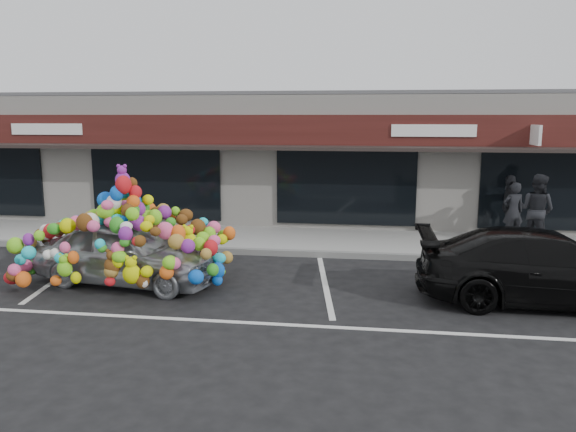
# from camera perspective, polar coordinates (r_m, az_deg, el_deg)

# --- Properties ---
(ground) EXTENTS (90.00, 90.00, 0.00)m
(ground) POSITION_cam_1_polar(r_m,az_deg,el_deg) (12.55, -9.23, -6.55)
(ground) COLOR black
(ground) RESTS_ON ground
(shop_building) EXTENTS (24.00, 7.20, 4.31)m
(shop_building) POSITION_cam_1_polar(r_m,az_deg,el_deg) (20.28, -2.28, 6.18)
(shop_building) COLOR white
(shop_building) RESTS_ON ground
(sidewalk) EXTENTS (26.00, 3.00, 0.15)m
(sidewalk) POSITION_cam_1_polar(r_m,az_deg,el_deg) (16.27, -5.05, -2.30)
(sidewalk) COLOR #969690
(sidewalk) RESTS_ON ground
(kerb) EXTENTS (26.00, 0.18, 0.16)m
(kerb) POSITION_cam_1_polar(r_m,az_deg,el_deg) (14.85, -6.37, -3.54)
(kerb) COLOR slate
(kerb) RESTS_ON ground
(parking_stripe_left) EXTENTS (0.73, 4.37, 0.01)m
(parking_stripe_left) POSITION_cam_1_polar(r_m,az_deg,el_deg) (13.99, -21.64, -5.38)
(parking_stripe_left) COLOR silver
(parking_stripe_left) RESTS_ON ground
(parking_stripe_mid) EXTENTS (0.73, 4.37, 0.01)m
(parking_stripe_mid) POSITION_cam_1_polar(r_m,az_deg,el_deg) (12.23, 3.78, -6.87)
(parking_stripe_mid) COLOR silver
(parking_stripe_mid) RESTS_ON ground
(lane_line) EXTENTS (14.00, 0.12, 0.01)m
(lane_line) POSITION_cam_1_polar(r_m,az_deg,el_deg) (9.97, -2.02, -10.88)
(lane_line) COLOR silver
(lane_line) RESTS_ON ground
(toy_car) EXTENTS (2.97, 4.62, 2.54)m
(toy_car) POSITION_cam_1_polar(r_m,az_deg,el_deg) (12.51, -15.96, -2.79)
(toy_car) COLOR #9EA4A8
(toy_car) RESTS_ON ground
(black_sedan) EXTENTS (1.99, 4.89, 1.42)m
(black_sedan) POSITION_cam_1_polar(r_m,az_deg,el_deg) (11.90, 24.75, -4.76)
(black_sedan) COLOR black
(black_sedan) RESTS_ON ground
(pedestrian_a) EXTENTS (0.67, 0.52, 1.63)m
(pedestrian_a) POSITION_cam_1_polar(r_m,az_deg,el_deg) (16.71, 21.89, 0.43)
(pedestrian_a) COLOR black
(pedestrian_a) RESTS_ON sidewalk
(pedestrian_b) EXTENTS (1.18, 1.17, 1.92)m
(pedestrian_b) POSITION_cam_1_polar(r_m,az_deg,el_deg) (16.25, 23.94, 0.55)
(pedestrian_b) COLOR black
(pedestrian_b) RESTS_ON sidewalk
(pedestrian_c) EXTENTS (1.06, 0.48, 1.78)m
(pedestrian_c) POSITION_cam_1_polar(r_m,az_deg,el_deg) (17.12, 21.52, 0.94)
(pedestrian_c) COLOR black
(pedestrian_c) RESTS_ON sidewalk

